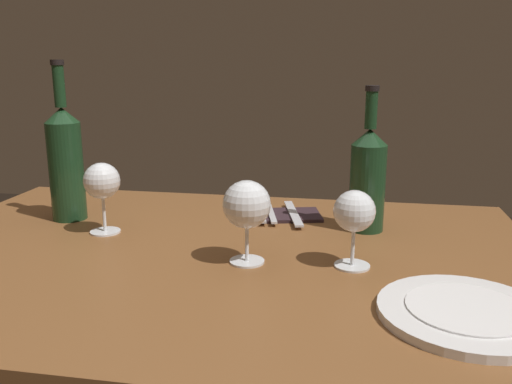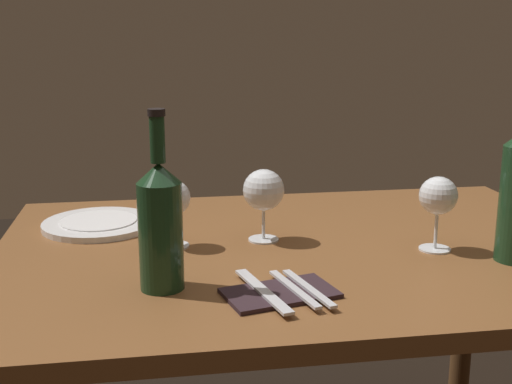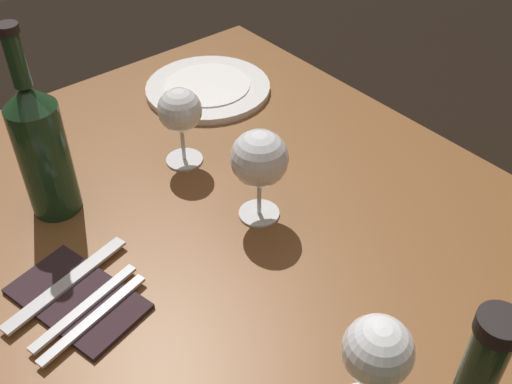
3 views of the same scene
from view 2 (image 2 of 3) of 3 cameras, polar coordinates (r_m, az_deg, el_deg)
name	(u,v)px [view 2 (image 2 of 3)]	position (r m, az deg, el deg)	size (l,w,h in m)	color
dining_table	(304,284)	(1.44, 4.17, -7.96)	(1.30, 0.90, 0.74)	brown
wine_glass_left	(438,198)	(1.39, 15.52, -0.48)	(0.08, 0.08, 0.16)	white
wine_glass_right	(172,200)	(1.38, -7.26, -0.67)	(0.08, 0.08, 0.14)	white
wine_glass_centre	(264,191)	(1.41, 0.66, 0.07)	(0.09, 0.09, 0.16)	white
wine_bottle_second	(160,223)	(1.15, -8.30, -2.67)	(0.08, 0.08, 0.32)	#19381E
dinner_plate	(99,224)	(1.58, -13.46, -2.68)	(0.26, 0.26, 0.02)	white
folded_napkin	(280,293)	(1.15, 2.09, -8.76)	(0.21, 0.15, 0.01)	#2D1E23
fork_inner	(294,289)	(1.15, 3.33, -8.37)	(0.06, 0.18, 0.00)	silver
fork_outer	(308,288)	(1.16, 4.55, -8.29)	(0.06, 0.18, 0.00)	silver
table_knife	(263,291)	(1.14, 0.60, -8.55)	(0.07, 0.21, 0.00)	silver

